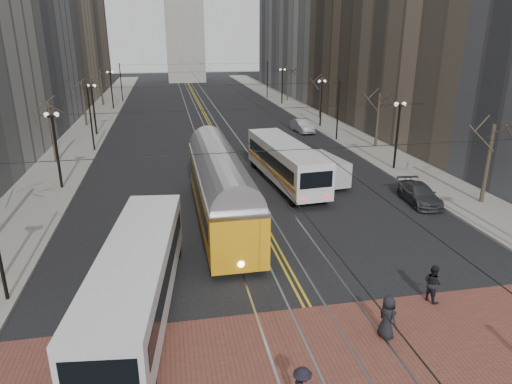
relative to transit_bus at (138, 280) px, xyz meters
name	(u,v)px	position (x,y,z in m)	size (l,w,h in m)	color
ground	(301,295)	(7.09, 0.00, -1.55)	(260.00, 260.00, 0.00)	black
sidewalk_left	(94,124)	(-7.91, 45.00, -1.48)	(5.00, 140.00, 0.15)	gray
sidewalk_right	(313,117)	(22.09, 45.00, -1.48)	(5.00, 140.00, 0.15)	gray
crosswalk_band	(331,352)	(7.09, -4.00, -1.55)	(25.00, 6.00, 0.01)	brown
streetcar_rails	(208,121)	(7.09, 45.00, -1.55)	(4.80, 130.00, 0.02)	gray
centre_lines	(208,121)	(7.09, 45.00, -1.55)	(0.42, 130.00, 0.01)	gold
lamp_posts	(222,122)	(7.09, 28.75, 1.25)	(27.60, 57.20, 5.60)	black
street_trees	(215,112)	(7.09, 35.25, 1.25)	(31.68, 53.28, 5.60)	#382D23
trolley_wires	(215,104)	(7.09, 34.83, 2.22)	(25.96, 120.00, 6.60)	black
transit_bus	(138,280)	(0.00, 0.00, 0.00)	(2.59, 12.43, 3.11)	silver
streetcar	(220,194)	(4.59, 9.45, 0.25)	(2.84, 15.31, 3.61)	orange
rear_bus	(285,164)	(10.48, 16.12, 0.06)	(2.69, 12.35, 3.22)	white
cargo_van	(324,171)	(13.47, 15.35, -0.45)	(1.92, 4.98, 2.20)	#BBBBBB
sedan_grey	(285,141)	(13.57, 28.06, -0.86)	(1.63, 4.06, 1.38)	#414449
sedan_silver	(302,126)	(17.59, 35.25, -0.79)	(1.61, 4.63, 1.52)	#A8ABAF
sedan_parked	(419,194)	(18.60, 10.00, -0.89)	(1.86, 4.58, 1.33)	#3B3E42
pedestrian_a	(387,317)	(9.47, -3.53, -0.64)	(0.88, 0.57, 1.80)	black
pedestrian_c	(433,283)	(12.62, -1.50, -0.68)	(0.84, 0.65, 1.72)	black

